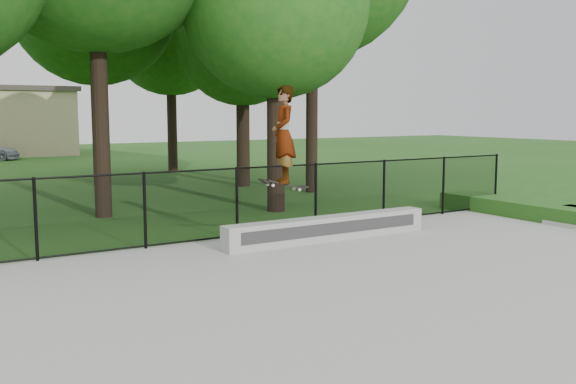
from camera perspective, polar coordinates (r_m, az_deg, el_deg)
name	(u,v)px	position (r m, az deg, el deg)	size (l,w,h in m)	color
ground	(441,315)	(8.95, 13.46, -10.58)	(100.00, 100.00, 0.00)	#235718
concrete_slab	(441,313)	(8.94, 13.46, -10.40)	(14.00, 12.00, 0.06)	#A2A29D
grind_ledge	(329,228)	(13.32, 3.66, -3.22)	(4.80, 0.40, 0.49)	#ACACA7
skater_airborne	(284,136)	(12.36, -0.39, 5.01)	(0.82, 0.79, 2.06)	black
chainlink_fence	(237,203)	(13.47, -4.56, -0.94)	(16.06, 0.06, 1.50)	black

